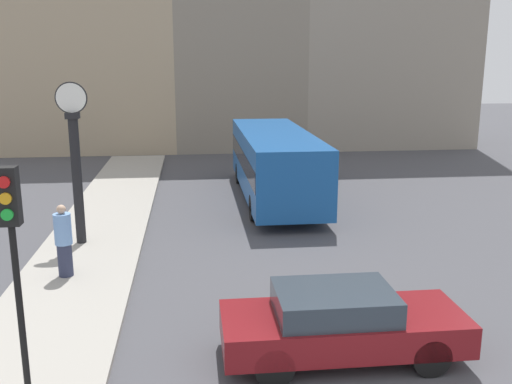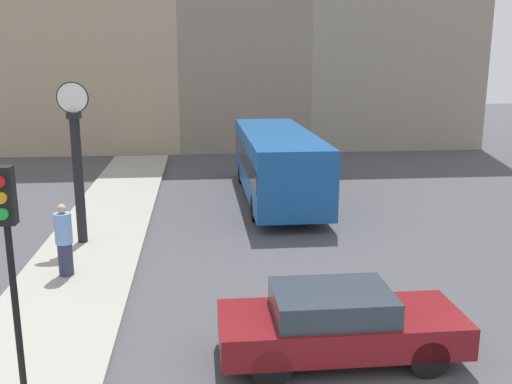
{
  "view_description": "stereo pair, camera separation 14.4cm",
  "coord_description": "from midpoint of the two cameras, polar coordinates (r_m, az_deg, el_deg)",
  "views": [
    {
      "loc": [
        -2.67,
        -6.05,
        5.43
      ],
      "look_at": [
        -1.12,
        7.66,
        2.17
      ],
      "focal_mm": 40.0,
      "sensor_mm": 36.0,
      "label": 1
    },
    {
      "loc": [
        -2.53,
        -6.07,
        5.43
      ],
      "look_at": [
        -1.12,
        7.66,
        2.17
      ],
      "focal_mm": 40.0,
      "sensor_mm": 36.0,
      "label": 2
    }
  ],
  "objects": [
    {
      "name": "sedan_car",
      "position": [
        10.78,
        8.64,
        -12.85
      ],
      "size": [
        4.44,
        1.73,
        1.36
      ],
      "color": "maroon",
      "rests_on": "ground_plane"
    },
    {
      "name": "sidewalk_corner",
      "position": [
        18.91,
        -14.91,
        -3.63
      ],
      "size": [
        2.89,
        27.63,
        0.13
      ],
      "primitive_type": "cube",
      "color": "#A39E93",
      "rests_on": "ground_plane"
    },
    {
      "name": "traffic_light_near",
      "position": [
        8.08,
        -22.94,
        -5.55
      ],
      "size": [
        0.26,
        0.24,
        3.96
      ],
      "color": "black",
      "rests_on": "sidewalk_corner"
    },
    {
      "name": "building_row",
      "position": [
        35.32,
        -1.1,
        18.09
      ],
      "size": [
        29.08,
        5.0,
        17.81
      ],
      "color": "tan",
      "rests_on": "ground_plane"
    },
    {
      "name": "bus_distant",
      "position": [
        22.18,
        2.29,
        3.15
      ],
      "size": [
        2.58,
        9.62,
        2.65
      ],
      "color": "#195199",
      "rests_on": "ground_plane"
    },
    {
      "name": "street_clock",
      "position": [
        17.05,
        -17.21,
        2.81
      ],
      "size": [
        0.88,
        0.36,
        4.65
      ],
      "color": "black",
      "rests_on": "sidewalk_corner"
    },
    {
      "name": "pedestrian_blue_stripe",
      "position": [
        14.84,
        -18.37,
        -4.62
      ],
      "size": [
        0.42,
        0.42,
        1.82
      ],
      "color": "#2D334C",
      "rests_on": "sidewalk_corner"
    }
  ]
}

